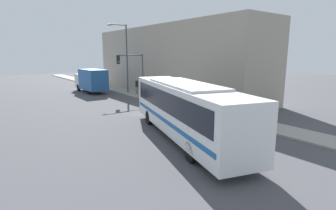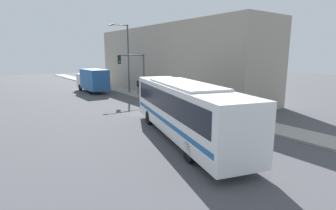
# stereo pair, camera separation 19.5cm
# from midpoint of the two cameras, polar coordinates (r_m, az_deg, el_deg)

# --- Properties ---
(ground_plane) EXTENTS (120.00, 120.00, 0.00)m
(ground_plane) POSITION_cam_midpoint_polar(r_m,az_deg,el_deg) (16.57, 4.02, -6.54)
(ground_plane) COLOR #47474C
(sidewalk) EXTENTS (2.42, 70.00, 0.13)m
(sidewalk) POSITION_cam_midpoint_polar(r_m,az_deg,el_deg) (36.14, -9.43, 3.07)
(sidewalk) COLOR gray
(sidewalk) RESTS_ON ground_plane
(building_facade) EXTENTS (6.00, 27.97, 8.31)m
(building_facade) POSITION_cam_midpoint_polar(r_m,az_deg,el_deg) (33.72, 0.75, 9.63)
(building_facade) COLOR #9E9384
(building_facade) RESTS_ON ground_plane
(city_bus) EXTENTS (5.88, 12.47, 3.36)m
(city_bus) POSITION_cam_midpoint_polar(r_m,az_deg,el_deg) (15.49, 3.85, -0.38)
(city_bus) COLOR white
(city_bus) RESTS_ON ground_plane
(delivery_truck) EXTENTS (2.26, 6.64, 3.05)m
(delivery_truck) POSITION_cam_midpoint_polar(r_m,az_deg,el_deg) (36.04, -15.94, 5.31)
(delivery_truck) COLOR #265999
(delivery_truck) RESTS_ON ground_plane
(fire_hydrant) EXTENTS (0.25, 0.33, 0.71)m
(fire_hydrant) POSITION_cam_midpoint_polar(r_m,az_deg,el_deg) (22.98, 6.66, -0.34)
(fire_hydrant) COLOR #999999
(fire_hydrant) RESTS_ON sidewalk
(traffic_light_pole) EXTENTS (3.28, 0.35, 4.86)m
(traffic_light_pole) POSITION_cam_midpoint_polar(r_m,az_deg,el_deg) (29.60, -7.09, 8.07)
(traffic_light_pole) COLOR #47474C
(traffic_light_pole) RESTS_ON sidewalk
(street_lamp) EXTENTS (2.58, 0.28, 8.39)m
(street_lamp) POSITION_cam_midpoint_polar(r_m,az_deg,el_deg) (33.47, -8.95, 10.99)
(street_lamp) COLOR #47474C
(street_lamp) RESTS_ON sidewalk
(pedestrian_near_corner) EXTENTS (0.34, 0.34, 1.87)m
(pedestrian_near_corner) POSITION_cam_midpoint_polar(r_m,az_deg,el_deg) (32.48, -6.37, 4.09)
(pedestrian_near_corner) COLOR slate
(pedestrian_near_corner) RESTS_ON sidewalk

